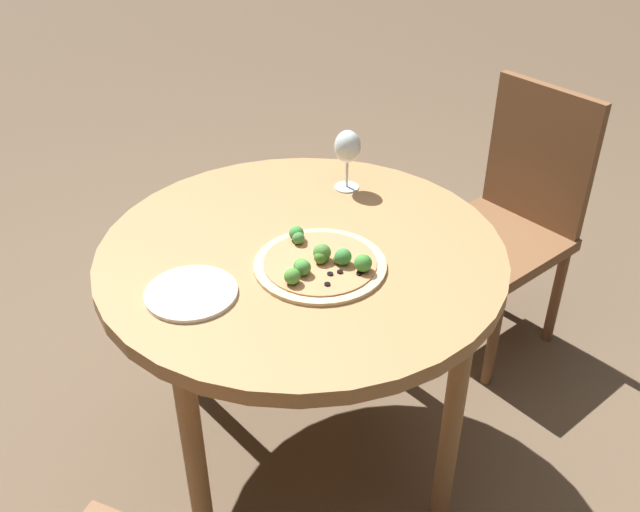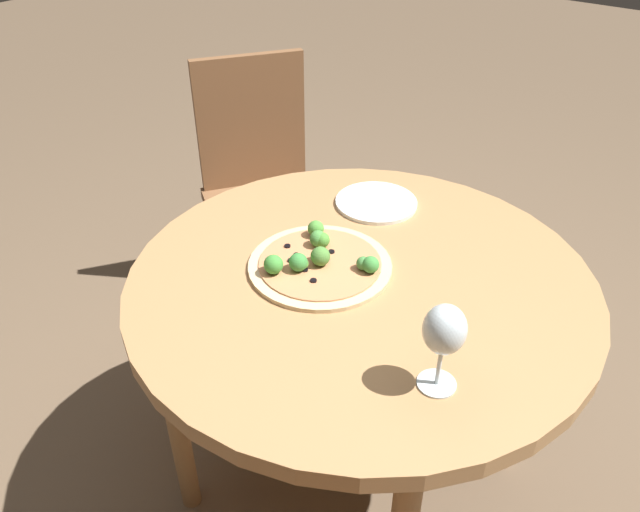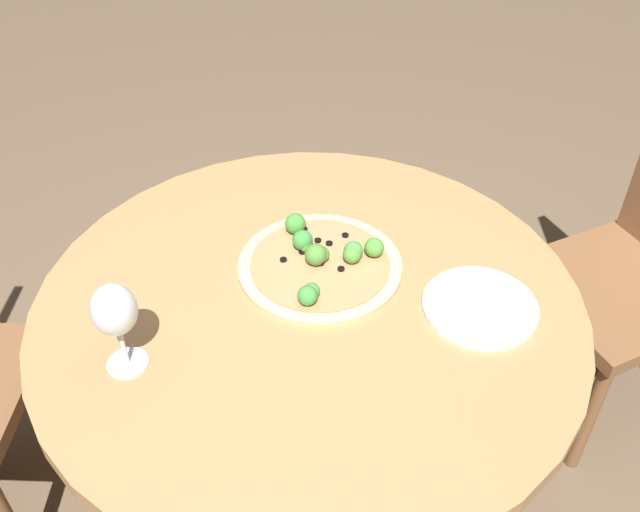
% 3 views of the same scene
% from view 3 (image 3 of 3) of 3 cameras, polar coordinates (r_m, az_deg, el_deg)
% --- Properties ---
extents(ground_plane, '(12.00, 12.00, 0.00)m').
position_cam_3_polar(ground_plane, '(1.87, -0.68, -19.55)').
color(ground_plane, brown).
extents(dining_table, '(1.00, 1.00, 0.72)m').
position_cam_3_polar(dining_table, '(1.35, -0.89, -5.81)').
color(dining_table, '#A87A4C').
rests_on(dining_table, ground_plane).
extents(pizza, '(0.31, 0.31, 0.06)m').
position_cam_3_polar(pizza, '(1.36, 0.08, -0.45)').
color(pizza, '#DBBC89').
rests_on(pizza, dining_table).
extents(wine_glass, '(0.07, 0.07, 0.17)m').
position_cam_3_polar(wine_glass, '(1.15, -16.13, -4.35)').
color(wine_glass, silver).
rests_on(wine_glass, dining_table).
extents(plate_near, '(0.21, 0.21, 0.01)m').
position_cam_3_polar(plate_near, '(1.31, 12.67, -3.96)').
color(plate_near, white).
rests_on(plate_near, dining_table).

